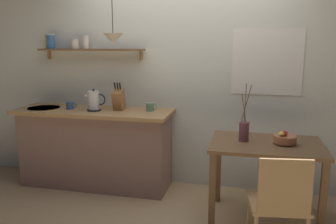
% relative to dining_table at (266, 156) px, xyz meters
% --- Properties ---
extents(ground_plane, '(14.00, 14.00, 0.00)m').
position_rel_dining_table_xyz_m(ground_plane, '(-0.92, 0.11, -0.65)').
color(ground_plane, tan).
extents(back_wall, '(6.80, 0.11, 2.70)m').
position_rel_dining_table_xyz_m(back_wall, '(-0.72, 0.76, 0.70)').
color(back_wall, silver).
rests_on(back_wall, ground_plane).
extents(kitchen_counter, '(1.83, 0.63, 0.93)m').
position_rel_dining_table_xyz_m(kitchen_counter, '(-1.93, 0.43, -0.18)').
color(kitchen_counter, gray).
rests_on(kitchen_counter, ground_plane).
extents(wall_shelf, '(1.29, 0.20, 0.30)m').
position_rel_dining_table_xyz_m(wall_shelf, '(-2.20, 0.60, 1.00)').
color(wall_shelf, brown).
extents(dining_table, '(1.02, 0.72, 0.77)m').
position_rel_dining_table_xyz_m(dining_table, '(0.00, 0.00, 0.00)').
color(dining_table, brown).
rests_on(dining_table, ground_plane).
extents(dining_chair_near, '(0.50, 0.49, 0.87)m').
position_rel_dining_table_xyz_m(dining_chair_near, '(0.09, -0.61, -0.16)').
color(dining_chair_near, tan).
rests_on(dining_chair_near, ground_plane).
extents(fruit_bowl, '(0.20, 0.20, 0.13)m').
position_rel_dining_table_xyz_m(fruit_bowl, '(0.16, 0.00, 0.18)').
color(fruit_bowl, '#BC704C').
rests_on(fruit_bowl, dining_table).
extents(twig_vase, '(0.10, 0.09, 0.55)m').
position_rel_dining_table_xyz_m(twig_vase, '(-0.21, 0.02, 0.23)').
color(twig_vase, brown).
rests_on(twig_vase, dining_table).
extents(electric_kettle, '(0.25, 0.16, 0.25)m').
position_rel_dining_table_xyz_m(electric_kettle, '(-1.88, 0.35, 0.39)').
color(electric_kettle, black).
rests_on(electric_kettle, kitchen_counter).
extents(knife_block, '(0.11, 0.20, 0.32)m').
position_rel_dining_table_xyz_m(knife_block, '(-1.62, 0.45, 0.41)').
color(knife_block, '#9E6B3D').
rests_on(knife_block, kitchen_counter).
extents(coffee_mug_by_sink, '(0.12, 0.09, 0.09)m').
position_rel_dining_table_xyz_m(coffee_mug_by_sink, '(-2.20, 0.38, 0.32)').
color(coffee_mug_by_sink, '#3D5B89').
rests_on(coffee_mug_by_sink, kitchen_counter).
extents(coffee_mug_spare, '(0.13, 0.09, 0.09)m').
position_rel_dining_table_xyz_m(coffee_mug_spare, '(-1.26, 0.49, 0.33)').
color(coffee_mug_spare, slate).
rests_on(coffee_mug_spare, kitchen_counter).
extents(pendant_lamp, '(0.22, 0.22, 0.51)m').
position_rel_dining_table_xyz_m(pendant_lamp, '(-1.64, 0.37, 1.09)').
color(pendant_lamp, black).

